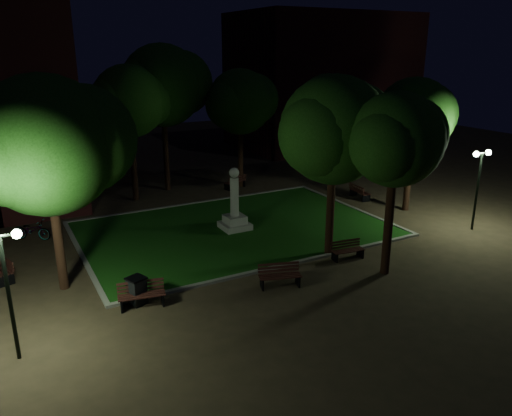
{
  "coord_description": "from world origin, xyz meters",
  "views": [
    {
      "loc": [
        -10.51,
        -19.8,
        8.96
      ],
      "look_at": [
        0.7,
        1.0,
        1.36
      ],
      "focal_mm": 35.0,
      "sensor_mm": 36.0,
      "label": 1
    }
  ],
  "objects": [
    {
      "name": "bench_right_side",
      "position": [
        9.23,
        3.34,
        0.42
      ],
      "size": [
        0.75,
        1.69,
        0.9
      ],
      "rotation": [
        0.0,
        0.0,
        1.45
      ],
      "color": "black",
      "rests_on": "ground"
    },
    {
      "name": "bench_near_right",
      "position": [
        2.78,
        -3.68,
        0.38
      ],
      "size": [
        1.54,
        0.69,
        0.82
      ],
      "rotation": [
        0.0,
        0.0,
        -0.12
      ],
      "color": "black",
      "rests_on": "ground"
    },
    {
      "name": "tree_east",
      "position": [
        10.28,
        0.3,
        5.33
      ],
      "size": [
        5.32,
        4.35,
        7.51
      ],
      "color": "black",
      "rests_on": "ground"
    },
    {
      "name": "trash_bin",
      "position": [
        -6.57,
        -3.32,
        0.53
      ],
      "size": [
        0.79,
        0.79,
        1.05
      ],
      "color": "black",
      "rests_on": "ground"
    },
    {
      "name": "building_far",
      "position": [
        18.0,
        20.0,
        6.0
      ],
      "size": [
        16.0,
        10.0,
        12.0
      ],
      "primitive_type": "cube",
      "color": "#471719",
      "rests_on": "ground"
    },
    {
      "name": "tree_ne",
      "position": [
        10.68,
        8.81,
        5.19
      ],
      "size": [
        5.2,
        4.25,
        7.32
      ],
      "color": "black",
      "rests_on": "ground"
    },
    {
      "name": "bench_left_side",
      "position": [
        -10.87,
        1.29,
        0.44
      ],
      "size": [
        1.08,
        1.82,
        0.94
      ],
      "rotation": [
        0.0,
        0.0,
        -1.27
      ],
      "color": "black",
      "rests_on": "ground"
    },
    {
      "name": "tree_extra",
      "position": [
        2.45,
        -2.91,
        5.66
      ],
      "size": [
        5.68,
        4.63,
        7.98
      ],
      "color": "black",
      "rests_on": "ground"
    },
    {
      "name": "bicycle",
      "position": [
        -9.32,
        5.46,
        0.49
      ],
      "size": [
        1.91,
        1.63,
        0.99
      ],
      "primitive_type": "imported",
      "rotation": [
        0.0,
        0.0,
        0.95
      ],
      "color": "black",
      "rests_on": "ground"
    },
    {
      "name": "lamppost_ne",
      "position": [
        10.05,
        9.83,
        2.85
      ],
      "size": [
        1.18,
        0.28,
        4.02
      ],
      "color": "black",
      "rests_on": "ground"
    },
    {
      "name": "ground",
      "position": [
        0.0,
        0.0,
        0.0
      ],
      "size": [
        80.0,
        80.0,
        0.0
      ],
      "primitive_type": "plane",
      "color": "#3D3020"
    },
    {
      "name": "lamppost_se",
      "position": [
        10.85,
        -3.76,
        2.93
      ],
      "size": [
        1.18,
        0.28,
        4.14
      ],
      "color": "black",
      "rests_on": "ground"
    },
    {
      "name": "bench_west_near",
      "position": [
        -6.48,
        -3.57,
        0.43
      ],
      "size": [
        1.76,
        0.89,
        0.92
      ],
      "rotation": [
        0.0,
        0.0,
        -0.19
      ],
      "color": "black",
      "rests_on": "ground"
    },
    {
      "name": "lawn_kerb",
      "position": [
        0.0,
        2.0,
        0.06
      ],
      "size": [
        15.4,
        10.4,
        0.12
      ],
      "color": "slate",
      "rests_on": "ground"
    },
    {
      "name": "lamppost_sw",
      "position": [
        -10.67,
        -4.96,
        2.89
      ],
      "size": [
        1.18,
        0.28,
        4.08
      ],
      "color": "black",
      "rests_on": "ground"
    },
    {
      "name": "lawn",
      "position": [
        0.0,
        2.0,
        0.04
      ],
      "size": [
        15.0,
        10.0,
        0.08
      ],
      "primitive_type": "cube",
      "color": "#154910",
      "rests_on": "ground"
    },
    {
      "name": "bench_far_side",
      "position": [
        3.54,
        9.16,
        0.41
      ],
      "size": [
        1.68,
        1.02,
        0.87
      ],
      "rotation": [
        0.0,
        0.0,
        3.46
      ],
      "color": "black",
      "rests_on": "ground"
    },
    {
      "name": "tree_far_north",
      "position": [
        -0.42,
        11.05,
        6.72
      ],
      "size": [
        6.3,
        5.14,
        9.29
      ],
      "color": "black",
      "rests_on": "ground"
    },
    {
      "name": "tree_nw",
      "position": [
        -8.59,
        10.46,
        6.19
      ],
      "size": [
        6.02,
        4.91,
        8.66
      ],
      "color": "black",
      "rests_on": "ground"
    },
    {
      "name": "tree_west",
      "position": [
        -8.65,
        -0.74,
        5.63
      ],
      "size": [
        6.26,
        5.11,
        8.19
      ],
      "color": "black",
      "rests_on": "ground"
    },
    {
      "name": "bench_near_left",
      "position": [
        -1.25,
        -4.58,
        0.43
      ],
      "size": [
        1.75,
        1.05,
        0.91
      ],
      "rotation": [
        0.0,
        0.0,
        -0.31
      ],
      "color": "black",
      "rests_on": "ground"
    },
    {
      "name": "tree_north_er",
      "position": [
        4.22,
        9.51,
        5.63
      ],
      "size": [
        5.19,
        4.24,
        7.76
      ],
      "color": "black",
      "rests_on": "ground"
    },
    {
      "name": "monument",
      "position": [
        0.0,
        2.0,
        0.96
      ],
      "size": [
        1.4,
        1.4,
        3.2
      ],
      "color": "#9E9B92",
      "rests_on": "lawn"
    },
    {
      "name": "tree_se",
      "position": [
        3.32,
        -5.62,
        5.59
      ],
      "size": [
        4.54,
        3.71,
        7.46
      ],
      "color": "black",
      "rests_on": "ground"
    },
    {
      "name": "tree_north_wl",
      "position": [
        -2.93,
        9.72,
        5.99
      ],
      "size": [
        5.22,
        4.26,
        8.13
      ],
      "color": "black",
      "rests_on": "ground"
    }
  ]
}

